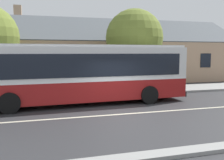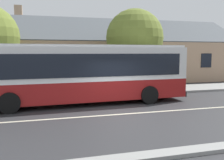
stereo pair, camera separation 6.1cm
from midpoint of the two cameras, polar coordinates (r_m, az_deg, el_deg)
ground_plane at (r=11.61m, az=2.92°, el=-7.78°), size 300.00×300.00×0.00m
sidewalk_far at (r=17.27m, az=-3.43°, el=-2.82°), size 60.00×3.00×0.15m
curb_near at (r=7.46m, az=15.08°, el=-15.75°), size 60.00×0.50×0.12m
lane_divider_stripe at (r=11.61m, az=2.92°, el=-7.77°), size 60.00×0.16×0.01m
community_building at (r=25.64m, az=-3.51°, el=4.56°), size 27.59×9.90×7.28m
transit_bus at (r=13.73m, az=-7.92°, el=1.72°), size 12.40×3.10×3.23m
bench_down_street at (r=16.78m, az=-12.84°, el=-1.55°), size 1.62×0.51×0.94m
street_tree_primary at (r=19.06m, az=5.51°, el=9.20°), size 4.28×4.28×6.05m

